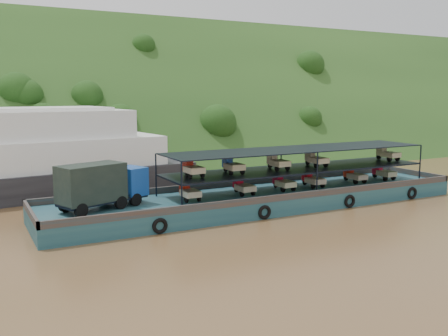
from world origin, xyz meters
name	(u,v)px	position (x,y,z in m)	size (l,w,h in m)	color
ground	(265,213)	(0.00, 0.00, 0.00)	(160.00, 160.00, 0.00)	brown
hillside	(127,159)	(0.00, 36.00, 0.00)	(140.00, 28.00, 28.00)	#1B3814
cargo_barge	(253,195)	(-0.07, 1.76, 1.08)	(35.00, 7.18, 4.54)	#153B4B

